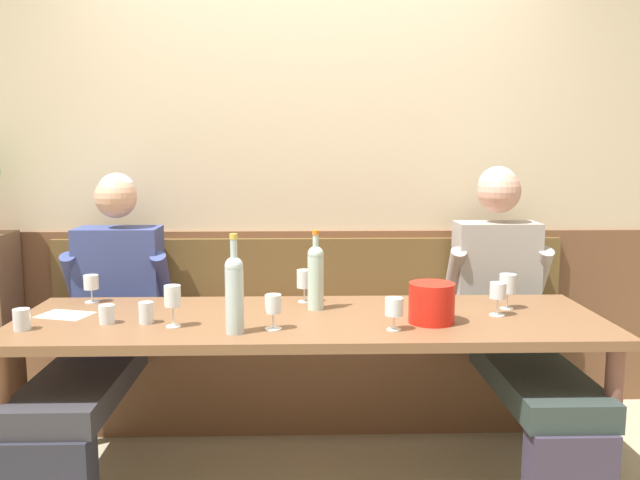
# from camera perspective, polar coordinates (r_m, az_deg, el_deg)

# --- Properties ---
(room_wall_back) EXTENTS (6.80, 0.08, 2.80)m
(room_wall_back) POSITION_cam_1_polar(r_m,az_deg,el_deg) (3.62, -1.08, 7.56)
(room_wall_back) COLOR beige
(room_wall_back) RESTS_ON ground
(wood_wainscot_panel) EXTENTS (6.80, 0.03, 0.98)m
(wood_wainscot_panel) POSITION_cam_1_polar(r_m,az_deg,el_deg) (3.68, -1.04, -6.77)
(wood_wainscot_panel) COLOR brown
(wood_wainscot_panel) RESTS_ON ground
(wall_bench) EXTENTS (2.76, 0.42, 0.94)m
(wall_bench) POSITION_cam_1_polar(r_m,az_deg,el_deg) (3.54, -0.99, -10.88)
(wall_bench) COLOR brown
(wall_bench) RESTS_ON ground
(dining_table) EXTENTS (2.46, 0.78, 0.72)m
(dining_table) POSITION_cam_1_polar(r_m,az_deg,el_deg) (2.81, -0.86, -8.11)
(dining_table) COLOR brown
(dining_table) RESTS_ON ground
(person_center_left_seat) EXTENTS (0.52, 1.21, 1.30)m
(person_center_left_seat) POSITION_cam_1_polar(r_m,az_deg,el_deg) (3.26, -18.32, -6.46)
(person_center_left_seat) COLOR #262732
(person_center_left_seat) RESTS_ON ground
(person_center_right_seat) EXTENTS (0.52, 1.21, 1.33)m
(person_center_right_seat) POSITION_cam_1_polar(r_m,az_deg,el_deg) (3.28, 16.42, -5.95)
(person_center_right_seat) COLOR #362E40
(person_center_right_seat) RESTS_ON ground
(ice_bucket) EXTENTS (0.19, 0.19, 0.16)m
(ice_bucket) POSITION_cam_1_polar(r_m,az_deg,el_deg) (2.72, 9.64, -5.39)
(ice_bucket) COLOR red
(ice_bucket) RESTS_ON dining_table
(wine_bottle_green_tall) EXTENTS (0.07, 0.07, 0.39)m
(wine_bottle_green_tall) POSITION_cam_1_polar(r_m,az_deg,el_deg) (2.53, -7.42, -4.43)
(wine_bottle_green_tall) COLOR #AEC1C0
(wine_bottle_green_tall) RESTS_ON dining_table
(wine_bottle_amber_mid) EXTENTS (0.07, 0.07, 0.35)m
(wine_bottle_amber_mid) POSITION_cam_1_polar(r_m,az_deg,el_deg) (2.88, -0.38, -3.04)
(wine_bottle_amber_mid) COLOR #AECEBD
(wine_bottle_amber_mid) RESTS_ON dining_table
(wine_glass_near_bucket) EXTENTS (0.07, 0.07, 0.13)m
(wine_glass_near_bucket) POSITION_cam_1_polar(r_m,az_deg,el_deg) (2.59, 6.43, -5.91)
(wine_glass_near_bucket) COLOR silver
(wine_glass_near_bucket) RESTS_ON dining_table
(wine_glass_left_end) EXTENTS (0.07, 0.07, 0.14)m
(wine_glass_left_end) POSITION_cam_1_polar(r_m,az_deg,el_deg) (2.59, -4.08, -5.72)
(wine_glass_left_end) COLOR silver
(wine_glass_left_end) RESTS_ON dining_table
(wine_glass_center_rear) EXTENTS (0.07, 0.07, 0.14)m
(wine_glass_center_rear) POSITION_cam_1_polar(r_m,az_deg,el_deg) (2.89, 15.15, -4.42)
(wine_glass_center_rear) COLOR silver
(wine_glass_center_rear) RESTS_ON dining_table
(wine_glass_mid_right) EXTENTS (0.07, 0.07, 0.13)m
(wine_glass_mid_right) POSITION_cam_1_polar(r_m,az_deg,el_deg) (3.20, -19.20, -3.56)
(wine_glass_mid_right) COLOR silver
(wine_glass_mid_right) RESTS_ON dining_table
(wine_glass_by_bottle) EXTENTS (0.07, 0.07, 0.17)m
(wine_glass_by_bottle) POSITION_cam_1_polar(r_m,az_deg,el_deg) (2.67, -12.65, -4.86)
(wine_glass_by_bottle) COLOR silver
(wine_glass_by_bottle) RESTS_ON dining_table
(wine_glass_mid_left) EXTENTS (0.07, 0.07, 0.15)m
(wine_glass_mid_left) POSITION_cam_1_polar(r_m,az_deg,el_deg) (3.03, -1.37, -3.53)
(wine_glass_mid_left) COLOR silver
(wine_glass_mid_left) RESTS_ON dining_table
(wine_glass_right_end) EXTENTS (0.07, 0.07, 0.16)m
(wine_glass_right_end) POSITION_cam_1_polar(r_m,az_deg,el_deg) (3.01, 15.95, -3.71)
(wine_glass_right_end) COLOR silver
(wine_glass_right_end) RESTS_ON dining_table
(water_tumbler_right) EXTENTS (0.06, 0.06, 0.08)m
(water_tumbler_right) POSITION_cam_1_polar(r_m,az_deg,el_deg) (2.81, -17.97, -6.13)
(water_tumbler_right) COLOR silver
(water_tumbler_right) RESTS_ON dining_table
(water_tumbler_left) EXTENTS (0.06, 0.06, 0.09)m
(water_tumbler_left) POSITION_cam_1_polar(r_m,az_deg,el_deg) (2.77, -14.82, -6.10)
(water_tumbler_left) COLOR silver
(water_tumbler_left) RESTS_ON dining_table
(water_tumbler_center) EXTENTS (0.06, 0.06, 0.08)m
(water_tumbler_center) POSITION_cam_1_polar(r_m,az_deg,el_deg) (2.83, -24.46, -6.31)
(water_tumbler_center) COLOR silver
(water_tumbler_center) RESTS_ON dining_table
(tasting_sheet_left_guest) EXTENTS (0.24, 0.20, 0.00)m
(tasting_sheet_left_guest) POSITION_cam_1_polar(r_m,az_deg,el_deg) (3.02, -21.20, -6.07)
(tasting_sheet_left_guest) COLOR white
(tasting_sheet_left_guest) RESTS_ON dining_table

